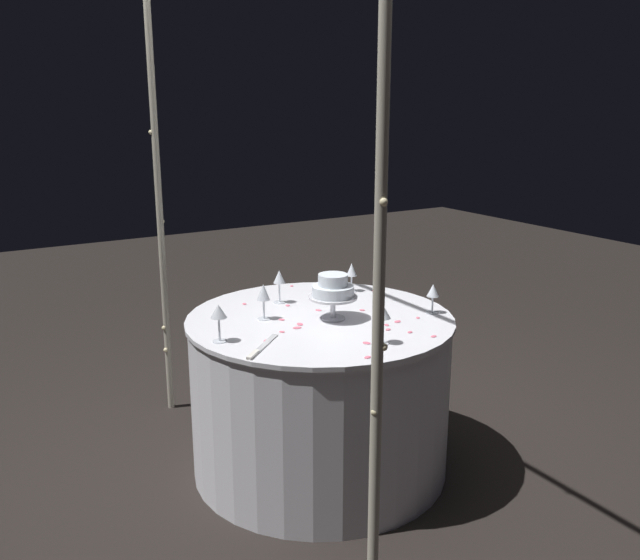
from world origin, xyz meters
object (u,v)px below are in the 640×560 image
object	(u,v)px
decorative_arch	(233,130)
main_table	(320,393)
wine_glass_1	(382,313)
cake_knife	(261,348)
wine_glass_4	(219,313)
wine_glass_5	(433,292)
tiered_cake	(333,290)
wine_glass_2	(352,271)
wine_glass_3	(263,294)
wine_glass_0	(279,279)

from	to	relation	value
decorative_arch	main_table	world-z (taller)	decorative_arch
wine_glass_1	cake_knife	world-z (taller)	wine_glass_1
wine_glass_4	wine_glass_5	bearing A→B (deg)	-98.53
tiered_cake	wine_glass_2	bearing A→B (deg)	-43.87
tiered_cake	main_table	bearing A→B (deg)	30.34
decorative_arch	wine_glass_5	size ratio (longest dim) A/B	17.98
wine_glass_1	wine_glass_4	world-z (taller)	wine_glass_1
wine_glass_4	cake_knife	distance (m)	0.23
main_table	tiered_cake	bearing A→B (deg)	-149.66
tiered_cake	wine_glass_4	xyz separation A→B (m)	(-0.01, 0.55, -0.02)
wine_glass_4	cake_knife	bearing A→B (deg)	-146.85
cake_knife	wine_glass_1	bearing A→B (deg)	-114.03
tiered_cake	wine_glass_3	distance (m)	0.31
main_table	wine_glass_1	bearing A→B (deg)	-175.72
wine_glass_0	wine_glass_5	world-z (taller)	wine_glass_0
wine_glass_1	cake_knife	distance (m)	0.51
decorative_arch	wine_glass_5	xyz separation A→B (m)	(-0.22, -0.88, -0.74)
wine_glass_2	wine_glass_3	size ratio (longest dim) A/B	0.91
tiered_cake	wine_glass_1	bearing A→B (deg)	179.84
main_table	tiered_cake	distance (m)	0.52
decorative_arch	tiered_cake	world-z (taller)	decorative_arch
wine_glass_2	wine_glass_5	world-z (taller)	wine_glass_2
wine_glass_4	cake_knife	size ratio (longest dim) A/B	0.68
wine_glass_0	wine_glass_2	bearing A→B (deg)	-91.28
decorative_arch	wine_glass_3	size ratio (longest dim) A/B	15.19
cake_knife	decorative_arch	bearing A→B (deg)	-3.51
wine_glass_1	cake_knife	size ratio (longest dim) A/B	0.71
wine_glass_3	wine_glass_1	bearing A→B (deg)	-153.48
decorative_arch	wine_glass_0	world-z (taller)	decorative_arch
tiered_cake	wine_glass_4	distance (m)	0.56
main_table	cake_knife	bearing A→B (deg)	119.19
decorative_arch	wine_glass_4	world-z (taller)	decorative_arch
tiered_cake	wine_glass_0	bearing A→B (deg)	13.73
wine_glass_2	wine_glass_3	distance (m)	0.62
main_table	wine_glass_4	bearing A→B (deg)	97.56
decorative_arch	wine_glass_3	distance (m)	0.75
decorative_arch	wine_glass_2	size ratio (longest dim) A/B	16.75
main_table	wine_glass_0	distance (m)	0.58
wine_glass_0	wine_glass_5	size ratio (longest dim) A/B	1.18
cake_knife	wine_glass_3	bearing A→B (deg)	-28.50
wine_glass_3	wine_glass_4	size ratio (longest dim) A/B	1.03
wine_glass_5	decorative_arch	bearing A→B (deg)	75.93
wine_glass_1	wine_glass_3	world-z (taller)	wine_glass_1
wine_glass_4	decorative_arch	bearing A→B (deg)	-59.81
wine_glass_2	cake_knife	xyz separation A→B (m)	(-0.52, 0.78, -0.10)
wine_glass_0	wine_glass_4	xyz separation A→B (m)	(-0.36, 0.47, 0.00)
wine_glass_3	cake_knife	bearing A→B (deg)	151.50
wine_glass_2	wine_glass_5	size ratio (longest dim) A/B	1.07
wine_glass_1	wine_glass_5	bearing A→B (deg)	-64.43
wine_glass_0	tiered_cake	bearing A→B (deg)	-166.27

